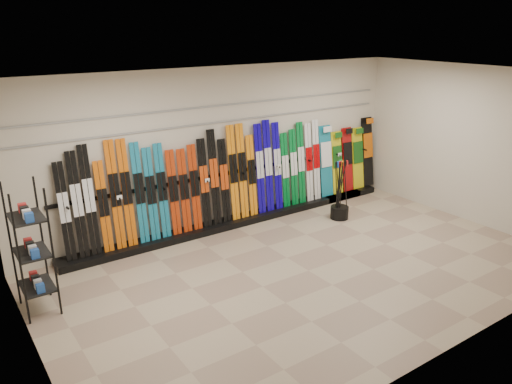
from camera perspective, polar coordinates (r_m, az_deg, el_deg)
floor at (r=8.04m, az=6.01°, el=-8.92°), size 8.00×8.00×0.00m
back_wall at (r=9.42m, az=-3.59°, el=5.09°), size 8.00×0.00×8.00m
left_wall at (r=5.84m, az=-25.03°, el=-5.52°), size 0.00×5.00×5.00m
right_wall at (r=10.46m, az=23.32°, el=4.97°), size 0.00×5.00×5.00m
ceiling at (r=7.16m, az=6.85°, el=12.84°), size 8.00×8.00×0.00m
ski_rack_base at (r=9.80m, az=-1.62°, el=-3.18°), size 8.00×0.40×0.12m
skis at (r=9.21m, az=-5.40°, el=1.23°), size 5.36×0.23×1.83m
snowboards at (r=11.34m, az=10.41°, el=3.79°), size 1.60×0.24×1.57m
accessory_rack at (r=7.25m, az=-24.27°, el=-6.00°), size 0.40×0.60×1.79m
pole_bin at (r=10.12m, az=9.51°, el=-2.31°), size 0.36×0.36×0.25m
ski_poles at (r=9.95m, az=9.54°, el=0.27°), size 0.36×0.28×1.18m
slatwall_rail_0 at (r=9.30m, az=-3.59°, el=8.06°), size 7.60×0.02×0.03m
slatwall_rail_1 at (r=9.25m, az=-3.63°, el=9.89°), size 7.60×0.02×0.03m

